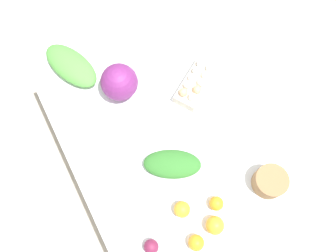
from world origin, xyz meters
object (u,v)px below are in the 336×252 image
Objects in this scene: greens_bunch_scallion at (172,164)px; orange_2 at (215,225)px; greens_bunch_chard at (71,65)px; beet_root at (151,247)px; orange_0 at (182,209)px; orange_1 at (216,203)px; orange_3 at (196,243)px; paper_bag at (270,182)px; egg_carton at (196,83)px; cabbage_purple at (119,82)px.

orange_2 is at bearing -174.80° from greens_bunch_scallion.
greens_bunch_chard is 5.25× the size of beet_root.
orange_0 is 1.14× the size of orange_1.
orange_3 is (-0.15, 0.02, -0.00)m from orange_0.
greens_bunch_scallion reaches higher than beet_root.
greens_bunch_scallion is 0.27m from orange_1.
paper_bag reaches higher than greens_bunch_chard.
paper_bag is 2.14× the size of orange_3.
paper_bag is at bearing -150.74° from greens_bunch_chard.
orange_2 is at bearing -145.53° from egg_carton.
egg_carton is at bearing -44.01° from beet_root.
greens_bunch_scallion is at bearing -163.51° from greens_bunch_chard.
paper_bag is at bearing -118.26° from egg_carton.
egg_carton is at bearing -115.10° from cabbage_purple.
orange_2 is (-1.04, -0.24, -0.00)m from greens_bunch_chard.
orange_2 is at bearing -77.89° from orange_3.
orange_0 is 0.15m from orange_3.
orange_3 reaches higher than greens_bunch_scallion.
orange_2 is at bearing 97.68° from paper_bag.
paper_bag reaches higher than orange_1.
paper_bag is 2.01× the size of orange_0.
greens_bunch_chard is 5.25× the size of orange_1.
beet_root is at bearing 78.94° from orange_2.
egg_carton reaches higher than paper_bag.
greens_bunch_chard reaches higher than orange_1.
egg_carton is 3.96× the size of orange_0.
beet_root is (-0.58, 0.56, -0.01)m from egg_carton.
paper_bag is (-0.76, -0.39, -0.05)m from cabbage_purple.
paper_bag reaches higher than beet_root.
egg_carton is 0.44m from greens_bunch_scallion.
orange_0 is 0.16m from orange_1.
beet_root is (0.01, 0.60, -0.01)m from paper_bag.
beet_root is at bearing 88.80° from paper_bag.
greens_bunch_chard is at bearing 7.14° from orange_3.
cabbage_purple reaches higher than orange_0.
orange_3 is (-0.07, 0.43, -0.01)m from paper_bag.
egg_carton is 4.53× the size of beet_root.
greens_bunch_chard is at bearing 29.26° from paper_bag.
greens_bunch_scallion is 0.79× the size of greens_bunch_chard.
cabbage_purple is at bearing 4.81° from orange_2.
paper_bag is 0.60m from beet_root.
cabbage_purple is at bearing 123.04° from egg_carton.
greens_bunch_scallion is at bearing -42.90° from beet_root.
cabbage_purple is 2.66× the size of orange_3.
orange_1 is (-0.05, -0.15, -0.00)m from orange_0.
cabbage_purple is 0.74m from orange_1.
cabbage_purple reaches higher than orange_3.
greens_bunch_chard reaches higher than orange_0.
greens_bunch_scallion is (-0.31, 0.31, -0.01)m from egg_carton.
cabbage_purple is at bearing -2.06° from orange_0.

